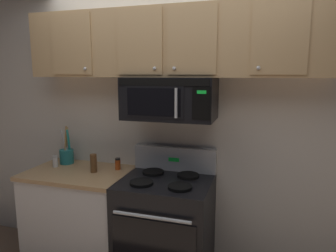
% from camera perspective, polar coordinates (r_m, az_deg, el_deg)
% --- Properties ---
extents(back_wall, '(5.20, 0.10, 2.70)m').
position_cam_1_polar(back_wall, '(2.81, 1.78, 1.00)').
color(back_wall, silver).
rests_on(back_wall, ground_plane).
extents(stove_range, '(0.76, 0.69, 1.12)m').
position_cam_1_polar(stove_range, '(2.76, -0.42, -18.57)').
color(stove_range, black).
rests_on(stove_range, ground_plane).
extents(over_range_microwave, '(0.76, 0.43, 0.35)m').
position_cam_1_polar(over_range_microwave, '(2.55, 0.33, 5.18)').
color(over_range_microwave, black).
extents(upper_cabinets, '(2.50, 0.36, 0.55)m').
position_cam_1_polar(upper_cabinets, '(2.58, 0.55, 15.24)').
color(upper_cabinets, tan).
extents(counter_segment, '(0.93, 0.65, 0.90)m').
position_cam_1_polar(counter_segment, '(3.10, -15.98, -15.96)').
color(counter_segment, silver).
rests_on(counter_segment, ground_plane).
extents(utensil_crock_teal, '(0.13, 0.13, 0.37)m').
position_cam_1_polar(utensil_crock_teal, '(3.18, -18.43, -5.11)').
color(utensil_crock_teal, teal).
rests_on(utensil_crock_teal, counter_segment).
extents(salt_shaker, '(0.05, 0.05, 0.11)m').
position_cam_1_polar(salt_shaker, '(3.11, -20.36, -6.24)').
color(salt_shaker, white).
rests_on(salt_shaker, counter_segment).
extents(pepper_mill, '(0.06, 0.06, 0.17)m').
position_cam_1_polar(pepper_mill, '(2.84, -13.77, -6.79)').
color(pepper_mill, brown).
rests_on(pepper_mill, counter_segment).
extents(spice_jar, '(0.05, 0.05, 0.11)m').
position_cam_1_polar(spice_jar, '(2.88, -9.38, -7.00)').
color(spice_jar, '#C64C19').
rests_on(spice_jar, counter_segment).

